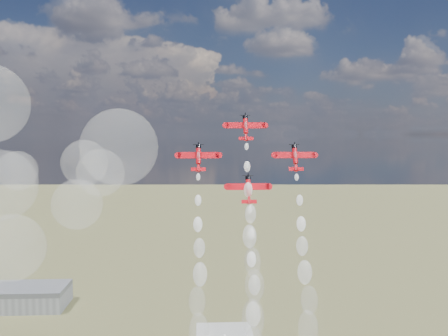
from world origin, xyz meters
name	(u,v)px	position (x,y,z in m)	size (l,w,h in m)	color
hangar	(25,297)	(-120.00, 180.00, 6.50)	(50.00, 28.00, 13.00)	gray
plane_lead	(246,127)	(-0.43, 17.54, 107.69)	(10.67, 5.48, 7.02)	red
plane_left	(198,157)	(-13.09, 13.43, 99.83)	(10.67, 5.48, 7.02)	red
plane_right	(295,157)	(12.24, 13.43, 99.83)	(10.67, 5.48, 7.02)	red
plane_slot	(248,189)	(-0.43, 9.32, 91.98)	(10.67, 5.48, 7.02)	red
smoke_trail_lead	(253,278)	(-0.49, -1.24, 72.26)	(5.50, 23.50, 41.46)	white
smoke_trail_left	(198,319)	(-13.18, -5.12, 64.23)	(5.10, 23.08, 41.49)	white
smoke_trail_right	(310,316)	(12.23, -5.22, 64.36)	(5.68, 23.58, 41.01)	white
drifted_smoke_cloud	(0,158)	(-67.04, 22.43, 99.45)	(73.33, 35.61, 56.86)	white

